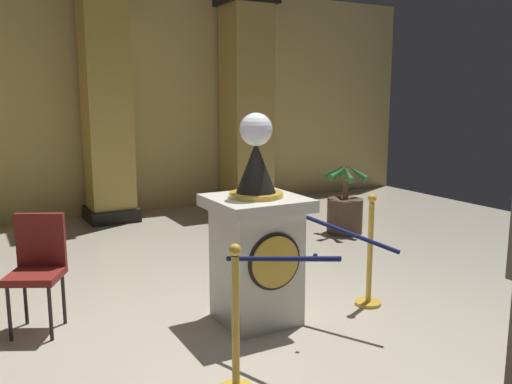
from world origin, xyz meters
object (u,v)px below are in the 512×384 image
Objects in this scene: pedestal_clock at (256,243)px; cafe_chair_red at (38,262)px; stanchion_near at (236,342)px; stanchion_far at (369,267)px; potted_palm_right at (345,210)px.

cafe_chair_red is (-1.64, 0.72, -0.12)m from pedestal_clock.
stanchion_far reaches higher than stanchion_near.
stanchion_far is 2.69m from potted_palm_right.
stanchion_far is (1.08, -0.19, -0.32)m from pedestal_clock.
potted_palm_right is (1.48, 2.25, -0.03)m from stanchion_far.
stanchion_far is 2.88m from cafe_chair_red.
stanchion_near is at bearing -125.25° from pedestal_clock.
potted_palm_right is at bearing 42.98° from stanchion_near.
stanchion_near reaches higher than cafe_chair_red.
potted_palm_right is (3.23, 3.01, -0.01)m from stanchion_near.
stanchion_near is 0.96× the size of stanchion_far.
pedestal_clock reaches higher than potted_palm_right.
pedestal_clock is at bearing 170.15° from stanchion_far.
stanchion_near is at bearing -59.63° from cafe_chair_red.
stanchion_far is at bearing -18.37° from cafe_chair_red.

